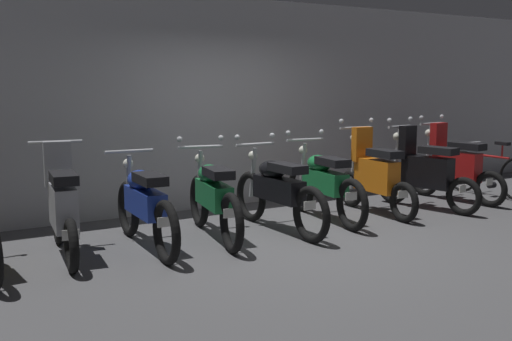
{
  "coord_description": "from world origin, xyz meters",
  "views": [
    {
      "loc": [
        -4.0,
        -5.68,
        1.79
      ],
      "look_at": [
        -0.26,
        0.5,
        0.75
      ],
      "focal_mm": 42.94,
      "sensor_mm": 36.0,
      "label": 1
    }
  ],
  "objects_px": {
    "motorbike_slot_8": "(454,166)",
    "motorbike_slot_1": "(63,207)",
    "motorbike_slot_3": "(213,196)",
    "motorbike_slot_5": "(324,183)",
    "motorbike_slot_2": "(145,204)",
    "motorbike_slot_6": "(375,176)",
    "bicycle": "(490,174)",
    "motorbike_slot_7": "(425,172)",
    "motorbike_slot_4": "(278,191)"
  },
  "relations": [
    {
      "from": "motorbike_slot_3",
      "to": "motorbike_slot_6",
      "type": "relative_size",
      "value": 1.15
    },
    {
      "from": "motorbike_slot_2",
      "to": "bicycle",
      "type": "relative_size",
      "value": 1.13
    },
    {
      "from": "motorbike_slot_1",
      "to": "motorbike_slot_5",
      "type": "relative_size",
      "value": 0.86
    },
    {
      "from": "motorbike_slot_4",
      "to": "motorbike_slot_7",
      "type": "distance_m",
      "value": 2.5
    },
    {
      "from": "motorbike_slot_3",
      "to": "motorbike_slot_5",
      "type": "relative_size",
      "value": 0.99
    },
    {
      "from": "motorbike_slot_8",
      "to": "bicycle",
      "type": "xyz_separation_m",
      "value": [
        0.77,
        -0.04,
        -0.17
      ]
    },
    {
      "from": "motorbike_slot_2",
      "to": "motorbike_slot_1",
      "type": "bearing_deg",
      "value": 170.7
    },
    {
      "from": "motorbike_slot_8",
      "to": "motorbike_slot_3",
      "type": "bearing_deg",
      "value": -178.32
    },
    {
      "from": "motorbike_slot_2",
      "to": "motorbike_slot_7",
      "type": "xyz_separation_m",
      "value": [
        4.18,
        -0.06,
        0.04
      ]
    },
    {
      "from": "motorbike_slot_6",
      "to": "motorbike_slot_7",
      "type": "height_order",
      "value": "same"
    },
    {
      "from": "motorbike_slot_3",
      "to": "motorbike_slot_6",
      "type": "distance_m",
      "value": 2.51
    },
    {
      "from": "motorbike_slot_6",
      "to": "motorbike_slot_4",
      "type": "bearing_deg",
      "value": -175.32
    },
    {
      "from": "motorbike_slot_4",
      "to": "motorbike_slot_8",
      "type": "xyz_separation_m",
      "value": [
        3.34,
        0.21,
        0.04
      ]
    },
    {
      "from": "motorbike_slot_8",
      "to": "motorbike_slot_5",
      "type": "bearing_deg",
      "value": -179.44
    },
    {
      "from": "motorbike_slot_2",
      "to": "motorbike_slot_8",
      "type": "height_order",
      "value": "motorbike_slot_8"
    },
    {
      "from": "motorbike_slot_3",
      "to": "motorbike_slot_6",
      "type": "bearing_deg",
      "value": 1.18
    },
    {
      "from": "motorbike_slot_1",
      "to": "motorbike_slot_7",
      "type": "distance_m",
      "value": 5.01
    },
    {
      "from": "motorbike_slot_2",
      "to": "motorbike_slot_3",
      "type": "bearing_deg",
      "value": 1.16
    },
    {
      "from": "motorbike_slot_8",
      "to": "motorbike_slot_1",
      "type": "bearing_deg",
      "value": -179.97
    },
    {
      "from": "motorbike_slot_5",
      "to": "motorbike_slot_6",
      "type": "relative_size",
      "value": 1.16
    },
    {
      "from": "motorbike_slot_1",
      "to": "motorbike_slot_7",
      "type": "bearing_deg",
      "value": -2.26
    },
    {
      "from": "motorbike_slot_1",
      "to": "motorbike_slot_4",
      "type": "xyz_separation_m",
      "value": [
        2.51,
        -0.2,
        -0.03
      ]
    },
    {
      "from": "motorbike_slot_5",
      "to": "bicycle",
      "type": "relative_size",
      "value": 1.12
    },
    {
      "from": "motorbike_slot_1",
      "to": "bicycle",
      "type": "distance_m",
      "value": 6.63
    },
    {
      "from": "motorbike_slot_5",
      "to": "bicycle",
      "type": "height_order",
      "value": "motorbike_slot_5"
    },
    {
      "from": "motorbike_slot_7",
      "to": "motorbike_slot_8",
      "type": "bearing_deg",
      "value": 13.42
    },
    {
      "from": "bicycle",
      "to": "motorbike_slot_3",
      "type": "bearing_deg",
      "value": -179.07
    },
    {
      "from": "motorbike_slot_8",
      "to": "bicycle",
      "type": "relative_size",
      "value": 0.97
    },
    {
      "from": "bicycle",
      "to": "motorbike_slot_4",
      "type": "bearing_deg",
      "value": -177.7
    },
    {
      "from": "motorbike_slot_1",
      "to": "motorbike_slot_5",
      "type": "xyz_separation_m",
      "value": [
        3.35,
        -0.02,
        -0.03
      ]
    },
    {
      "from": "motorbike_slot_3",
      "to": "motorbike_slot_8",
      "type": "height_order",
      "value": "motorbike_slot_8"
    },
    {
      "from": "motorbike_slot_3",
      "to": "motorbike_slot_7",
      "type": "bearing_deg",
      "value": -1.34
    },
    {
      "from": "bicycle",
      "to": "motorbike_slot_1",
      "type": "bearing_deg",
      "value": 179.66
    },
    {
      "from": "motorbike_slot_4",
      "to": "motorbike_slot_5",
      "type": "relative_size",
      "value": 1.0
    },
    {
      "from": "motorbike_slot_7",
      "to": "bicycle",
      "type": "xyz_separation_m",
      "value": [
        1.61,
        0.16,
        -0.17
      ]
    },
    {
      "from": "motorbike_slot_6",
      "to": "motorbike_slot_7",
      "type": "bearing_deg",
      "value": -8.95
    },
    {
      "from": "motorbike_slot_2",
      "to": "motorbike_slot_8",
      "type": "xyz_separation_m",
      "value": [
        5.02,
        0.14,
        0.04
      ]
    },
    {
      "from": "motorbike_slot_1",
      "to": "motorbike_slot_4",
      "type": "height_order",
      "value": "motorbike_slot_1"
    },
    {
      "from": "motorbike_slot_1",
      "to": "motorbike_slot_6",
      "type": "distance_m",
      "value": 4.19
    },
    {
      "from": "motorbike_slot_4",
      "to": "bicycle",
      "type": "bearing_deg",
      "value": 2.3
    },
    {
      "from": "bicycle",
      "to": "motorbike_slot_2",
      "type": "bearing_deg",
      "value": -179.04
    },
    {
      "from": "motorbike_slot_3",
      "to": "motorbike_slot_8",
      "type": "relative_size",
      "value": 1.15
    },
    {
      "from": "motorbike_slot_7",
      "to": "bicycle",
      "type": "bearing_deg",
      "value": 5.61
    },
    {
      "from": "motorbike_slot_3",
      "to": "motorbike_slot_4",
      "type": "xyz_separation_m",
      "value": [
        0.83,
        -0.09,
        0.0
      ]
    },
    {
      "from": "motorbike_slot_2",
      "to": "bicycle",
      "type": "xyz_separation_m",
      "value": [
        5.79,
        0.1,
        -0.13
      ]
    },
    {
      "from": "motorbike_slot_6",
      "to": "motorbike_slot_8",
      "type": "height_order",
      "value": "same"
    },
    {
      "from": "motorbike_slot_2",
      "to": "motorbike_slot_5",
      "type": "height_order",
      "value": "motorbike_slot_5"
    },
    {
      "from": "motorbike_slot_1",
      "to": "motorbike_slot_5",
      "type": "bearing_deg",
      "value": -0.37
    },
    {
      "from": "motorbike_slot_5",
      "to": "motorbike_slot_6",
      "type": "distance_m",
      "value": 0.84
    },
    {
      "from": "motorbike_slot_1",
      "to": "bicycle",
      "type": "xyz_separation_m",
      "value": [
        6.63,
        -0.04,
        -0.16
      ]
    }
  ]
}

